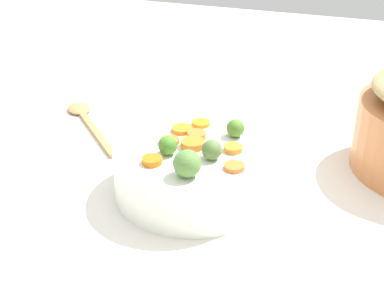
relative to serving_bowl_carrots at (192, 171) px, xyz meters
The scene contains 15 objects.
tabletop 0.06m from the serving_bowl_carrots, 148.79° to the left, with size 2.40×2.40×0.02m, color white.
serving_bowl_carrots is the anchor object (origin of this frame).
carrot_slice_0 0.10m from the serving_bowl_carrots, 80.60° to the right, with size 0.03×0.03×0.01m, color orange.
carrot_slice_1 0.06m from the serving_bowl_carrots, 12.00° to the right, with size 0.03×0.03×0.01m, color orange.
carrot_slice_2 0.06m from the serving_bowl_carrots, 81.42° to the right, with size 0.03×0.03×0.01m, color orange.
carrot_slice_3 0.09m from the serving_bowl_carrots, 54.67° to the left, with size 0.03×0.03×0.01m, color orange.
carrot_slice_4 0.08m from the serving_bowl_carrots, 56.36° to the right, with size 0.03×0.03×0.01m, color orange.
carrot_slice_5 0.10m from the serving_bowl_carrots, 155.80° to the left, with size 0.03×0.03×0.01m, color orange.
carrot_slice_6 0.05m from the serving_bowl_carrots, 78.82° to the right, with size 0.04×0.04×0.01m, color orange.
carrot_slice_7 0.08m from the serving_bowl_carrots, 164.25° to the right, with size 0.03×0.03×0.01m, color orange.
brussels_sprout_0 0.07m from the serving_bowl_carrots, 40.02° to the left, with size 0.03×0.03×0.03m, color #467E29.
brussels_sprout_1 0.10m from the serving_bowl_carrots, 128.06° to the right, with size 0.03×0.03×0.03m, color #4D7D2B.
brussels_sprout_2 0.07m from the serving_bowl_carrots, 149.71° to the left, with size 0.03×0.03×0.03m, color #54733B.
brussels_sprout_3 0.10m from the serving_bowl_carrots, 104.15° to the left, with size 0.04×0.04×0.04m, color #57833C.
wooden_spoon 0.36m from the serving_bowl_carrots, 32.07° to the right, with size 0.21×0.21×0.01m.
Camera 1 is at (-0.22, 0.70, 0.51)m, focal length 51.39 mm.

